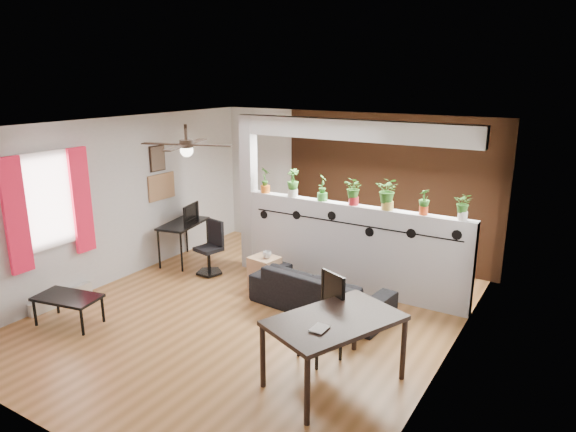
{
  "coord_description": "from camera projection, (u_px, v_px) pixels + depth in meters",
  "views": [
    {
      "loc": [
        3.83,
        -5.32,
        3.21
      ],
      "look_at": [
        0.21,
        0.6,
        1.3
      ],
      "focal_mm": 32.0,
      "sensor_mm": 36.0,
      "label": 1
    }
  ],
  "objects": [
    {
      "name": "window_assembly",
      "position": [
        49.0,
        203.0,
        7.05
      ],
      "size": [
        0.09,
        1.3,
        1.55
      ],
      "color": "white",
      "rests_on": "room_shell"
    },
    {
      "name": "coffee_table",
      "position": [
        68.0,
        299.0,
        6.78
      ],
      "size": [
        0.93,
        0.63,
        0.4
      ],
      "color": "black",
      "rests_on": "ground"
    },
    {
      "name": "ceiling_fan",
      "position": [
        186.0,
        146.0,
        6.7
      ],
      "size": [
        1.19,
        1.19,
        0.43
      ],
      "color": "black",
      "rests_on": "room_shell"
    },
    {
      "name": "corkboard",
      "position": [
        162.0,
        187.0,
        8.87
      ],
      "size": [
        0.03,
        0.6,
        0.45
      ],
      "primitive_type": "cube",
      "color": "#976C49",
      "rests_on": "room_shell"
    },
    {
      "name": "folding_chair",
      "position": [
        326.0,
        309.0,
        5.93
      ],
      "size": [
        0.55,
        0.55,
        1.03
      ],
      "color": "black",
      "rests_on": "ground"
    },
    {
      "name": "computer_desk",
      "position": [
        183.0,
        226.0,
        9.01
      ],
      "size": [
        0.71,
        1.08,
        0.72
      ],
      "color": "black",
      "rests_on": "ground"
    },
    {
      "name": "office_chair",
      "position": [
        211.0,
        251.0,
        8.51
      ],
      "size": [
        0.46,
        0.46,
        0.89
      ],
      "color": "black",
      "rests_on": "ground"
    },
    {
      "name": "sofa",
      "position": [
        321.0,
        291.0,
        7.21
      ],
      "size": [
        1.97,
        0.93,
        0.56
      ],
      "primitive_type": "imported",
      "rotation": [
        0.0,
        0.0,
        3.05
      ],
      "color": "black",
      "rests_on": "ground"
    },
    {
      "name": "framed_art",
      "position": [
        157.0,
        158.0,
        8.7
      ],
      "size": [
        0.03,
        0.34,
        0.44
      ],
      "color": "#8C7259",
      "rests_on": "room_shell"
    },
    {
      "name": "ceiling_header",
      "position": [
        356.0,
        130.0,
        7.34
      ],
      "size": [
        3.6,
        0.18,
        0.3
      ],
      "primitive_type": "cube",
      "color": "silver",
      "rests_on": "room_shell"
    },
    {
      "name": "potted_plant_5",
      "position": [
        424.0,
        201.0,
        7.05
      ],
      "size": [
        0.2,
        0.22,
        0.36
      ],
      "color": "#EC4B1B",
      "rests_on": "partition_wall"
    },
    {
      "name": "potted_plant_2",
      "position": [
        322.0,
        186.0,
        7.83
      ],
      "size": [
        0.26,
        0.28,
        0.43
      ],
      "color": "green",
      "rests_on": "partition_wall"
    },
    {
      "name": "room_shell",
      "position": [
        251.0,
        224.0,
        6.81
      ],
      "size": [
        6.3,
        7.1,
        2.9
      ],
      "color": "brown",
      "rests_on": "ground"
    },
    {
      "name": "cup",
      "position": [
        267.0,
        255.0,
        7.85
      ],
      "size": [
        0.13,
        0.13,
        0.1
      ],
      "primitive_type": "imported",
      "rotation": [
        0.0,
        0.0,
        -0.02
      ],
      "color": "gray",
      "rests_on": "cube_shelf"
    },
    {
      "name": "potted_plant_3",
      "position": [
        354.0,
        190.0,
        7.57
      ],
      "size": [
        0.26,
        0.23,
        0.42
      ],
      "color": "#B21C24",
      "rests_on": "partition_wall"
    },
    {
      "name": "book",
      "position": [
        313.0,
        327.0,
        5.16
      ],
      "size": [
        0.16,
        0.21,
        0.02
      ],
      "primitive_type": "imported",
      "rotation": [
        0.0,
        0.0,
        -0.01
      ],
      "color": "gray",
      "rests_on": "dining_table"
    },
    {
      "name": "potted_plant_6",
      "position": [
        463.0,
        206.0,
        6.78
      ],
      "size": [
        0.19,
        0.15,
        0.37
      ],
      "color": "silver",
      "rests_on": "partition_wall"
    },
    {
      "name": "monitor",
      "position": [
        189.0,
        216.0,
        9.09
      ],
      "size": [
        0.3,
        0.12,
        0.17
      ],
      "primitive_type": "imported",
      "rotation": [
        0.0,
        0.0,
        1.82
      ],
      "color": "black",
      "rests_on": "computer_desk"
    },
    {
      "name": "partition_wall",
      "position": [
        352.0,
        248.0,
        7.81
      ],
      "size": [
        3.6,
        0.18,
        1.35
      ],
      "primitive_type": "cube",
      "color": "#BCBCC1",
      "rests_on": "ground"
    },
    {
      "name": "potted_plant_4",
      "position": [
        388.0,
        193.0,
        7.3
      ],
      "size": [
        0.26,
        0.21,
        0.47
      ],
      "color": "gold",
      "rests_on": "partition_wall"
    },
    {
      "name": "vine_decal",
      "position": [
        350.0,
        224.0,
        7.62
      ],
      "size": [
        3.31,
        0.01,
        0.3
      ],
      "color": "black",
      "rests_on": "partition_wall"
    },
    {
      "name": "baseboard_heater",
      "position": [
        62.0,
        299.0,
        7.42
      ],
      "size": [
        0.08,
        1.0,
        0.18
      ],
      "primitive_type": "cube",
      "color": "beige",
      "rests_on": "ground"
    },
    {
      "name": "potted_plant_1",
      "position": [
        293.0,
        182.0,
        8.1
      ],
      "size": [
        0.26,
        0.22,
        0.44
      ],
      "color": "silver",
      "rests_on": "partition_wall"
    },
    {
      "name": "cube_shelf",
      "position": [
        265.0,
        273.0,
        7.96
      ],
      "size": [
        0.46,
        0.42,
        0.51
      ],
      "primitive_type": "cube",
      "rotation": [
        0.0,
        0.0,
        -0.13
      ],
      "color": "#A47956",
      "rests_on": "ground"
    },
    {
      "name": "pier_column",
      "position": [
        249.0,
        193.0,
        8.6
      ],
      "size": [
        0.22,
        0.2,
        2.6
      ],
      "primitive_type": "cube",
      "color": "#BCBCC1",
      "rests_on": "ground"
    },
    {
      "name": "potted_plant_0",
      "position": [
        265.0,
        179.0,
        8.36
      ],
      "size": [
        0.27,
        0.25,
        0.43
      ],
      "color": "orange",
      "rests_on": "partition_wall"
    },
    {
      "name": "dining_table",
      "position": [
        335.0,
        325.0,
        5.38
      ],
      "size": [
        1.32,
        1.61,
        0.76
      ],
      "color": "black",
      "rests_on": "ground"
    },
    {
      "name": "brick_panel",
      "position": [
        389.0,
        190.0,
        8.85
      ],
      "size": [
        3.9,
        0.05,
        2.6
      ],
      "primitive_type": "cube",
      "color": "#AA5A31",
      "rests_on": "ground"
    }
  ]
}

